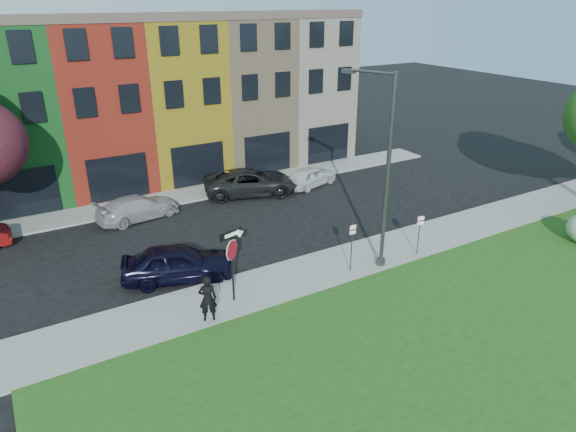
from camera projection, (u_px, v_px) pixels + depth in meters
ground at (352, 307)px, 20.28m from camera, size 120.00×120.00×0.00m
sidewalk_near at (347, 262)px, 23.56m from camera, size 40.00×3.00×0.12m
sidewalk_far at (160, 200)px, 30.72m from camera, size 40.00×2.40×0.12m
rowhouse_block at (131, 100)px, 33.90m from camera, size 30.00×10.12×10.00m
stop_sign at (232, 251)px, 19.65m from camera, size 1.03×0.29×3.07m
man at (208, 299)px, 18.91m from camera, size 0.95×0.86×1.84m
sedan_near at (178, 263)px, 21.95m from camera, size 4.65×5.82×1.61m
parked_car_silver at (138, 207)px, 28.07m from camera, size 3.47×5.21×1.32m
parked_car_dark at (251, 182)px, 31.53m from camera, size 6.04×7.27×1.58m
parked_car_white at (310, 176)px, 32.96m from camera, size 3.56×4.65×1.31m
street_lamp at (383, 174)px, 21.66m from camera, size 1.26×2.43×8.50m
parking_sign_a at (352, 241)px, 22.12m from camera, size 0.32×0.08×2.34m
parking_sign_b at (419, 230)px, 23.67m from camera, size 0.31×0.12×2.01m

